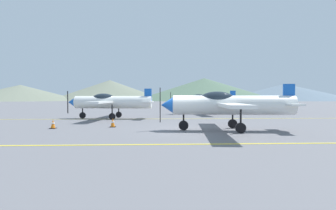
{
  "coord_description": "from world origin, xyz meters",
  "views": [
    {
      "loc": [
        -1.32,
        -15.79,
        1.99
      ],
      "look_at": [
        -0.18,
        10.0,
        1.2
      ],
      "focal_mm": 28.05,
      "sensor_mm": 36.0,
      "label": 1
    }
  ],
  "objects_px": {
    "airplane_mid": "(110,102)",
    "car_sedan": "(270,106)",
    "airplane_far": "(204,101)",
    "traffic_cone_side": "(113,123)",
    "airplane_near": "(228,104)",
    "traffic_cone_front": "(53,124)"
  },
  "relations": [
    {
      "from": "airplane_far",
      "to": "traffic_cone_side",
      "type": "xyz_separation_m",
      "value": [
        -8.5,
        -13.3,
        -1.26
      ]
    },
    {
      "from": "airplane_near",
      "to": "airplane_far",
      "type": "height_order",
      "value": "same"
    },
    {
      "from": "airplane_near",
      "to": "airplane_far",
      "type": "xyz_separation_m",
      "value": [
        1.42,
        15.38,
        0.0
      ]
    },
    {
      "from": "airplane_far",
      "to": "traffic_cone_front",
      "type": "height_order",
      "value": "airplane_far"
    },
    {
      "from": "traffic_cone_front",
      "to": "airplane_far",
      "type": "bearing_deg",
      "value": 48.97
    },
    {
      "from": "traffic_cone_front",
      "to": "traffic_cone_side",
      "type": "height_order",
      "value": "same"
    },
    {
      "from": "airplane_near",
      "to": "traffic_cone_side",
      "type": "relative_size",
      "value": 15.6
    },
    {
      "from": "airplane_far",
      "to": "car_sedan",
      "type": "relative_size",
      "value": 1.98
    },
    {
      "from": "airplane_far",
      "to": "car_sedan",
      "type": "xyz_separation_m",
      "value": [
        8.63,
        1.74,
        -0.71
      ]
    },
    {
      "from": "car_sedan",
      "to": "traffic_cone_front",
      "type": "xyz_separation_m",
      "value": [
        -20.76,
        -15.68,
        -0.56
      ]
    },
    {
      "from": "airplane_far",
      "to": "traffic_cone_front",
      "type": "distance_m",
      "value": 18.52
    },
    {
      "from": "airplane_near",
      "to": "traffic_cone_front",
      "type": "distance_m",
      "value": 10.88
    },
    {
      "from": "airplane_far",
      "to": "traffic_cone_front",
      "type": "bearing_deg",
      "value": -131.03
    },
    {
      "from": "airplane_far",
      "to": "car_sedan",
      "type": "bearing_deg",
      "value": 11.39
    },
    {
      "from": "airplane_near",
      "to": "traffic_cone_front",
      "type": "xyz_separation_m",
      "value": [
        -10.71,
        1.44,
        -1.26
      ]
    },
    {
      "from": "airplane_near",
      "to": "airplane_mid",
      "type": "xyz_separation_m",
      "value": [
        -8.48,
        9.03,
        0.0
      ]
    },
    {
      "from": "car_sedan",
      "to": "traffic_cone_side",
      "type": "height_order",
      "value": "car_sedan"
    },
    {
      "from": "airplane_near",
      "to": "traffic_cone_front",
      "type": "bearing_deg",
      "value": 172.35
    },
    {
      "from": "airplane_mid",
      "to": "car_sedan",
      "type": "distance_m",
      "value": 20.23
    },
    {
      "from": "airplane_far",
      "to": "airplane_near",
      "type": "bearing_deg",
      "value": -95.28
    },
    {
      "from": "traffic_cone_side",
      "to": "car_sedan",
      "type": "bearing_deg",
      "value": 41.26
    },
    {
      "from": "traffic_cone_side",
      "to": "airplane_near",
      "type": "bearing_deg",
      "value": -16.36
    }
  ]
}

